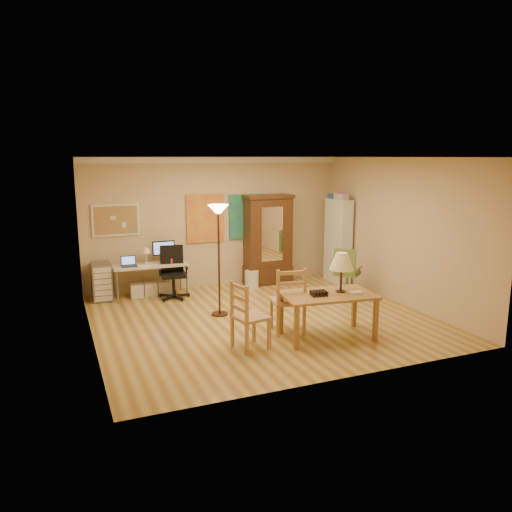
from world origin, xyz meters
name	(u,v)px	position (x,y,z in m)	size (l,w,h in m)	color
floor	(263,319)	(0.00, 0.00, 0.00)	(5.50, 5.50, 0.00)	olive
crown_molding	(216,160)	(0.00, 2.46, 2.64)	(5.50, 0.08, 0.12)	white
corkboard	(116,220)	(-2.05, 2.47, 1.50)	(0.90, 0.04, 0.62)	tan
art_panel_left	(205,218)	(-0.25, 2.47, 1.45)	(0.80, 0.04, 1.00)	gold
art_panel_right	(246,216)	(0.65, 2.47, 1.45)	(0.75, 0.04, 0.95)	#245F90
dining_table	(333,285)	(0.65, -1.16, 0.82)	(1.46, 0.98, 1.29)	brown
ladder_chair_back	(288,302)	(0.11, -0.74, 0.49)	(0.56, 0.54, 1.05)	tan
ladder_chair_left	(249,318)	(-0.71, -1.14, 0.46)	(0.52, 0.53, 0.99)	tan
torchiere_lamp	(218,227)	(-0.60, 0.50, 1.54)	(0.35, 0.35, 1.92)	#3C2218
computer_desk	(151,277)	(-1.47, 2.15, 0.39)	(1.42, 0.62, 1.07)	beige
office_chair_black	(173,284)	(-1.10, 1.85, 0.27)	(0.62, 0.62, 1.01)	black
office_chair_green	(346,283)	(2.10, 0.71, 0.26)	(0.62, 0.62, 0.97)	slate
drawer_cart	(102,281)	(-2.40, 2.22, 0.37)	(0.37, 0.44, 0.74)	slate
armoire	(268,245)	(1.07, 2.24, 0.83)	(1.04, 0.49, 1.92)	#37180F
bookshelf	(338,241)	(2.55, 1.80, 0.90)	(0.27, 0.72, 1.81)	white
wastebin	(252,279)	(0.60, 2.00, 0.18)	(0.29, 0.29, 0.36)	silver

